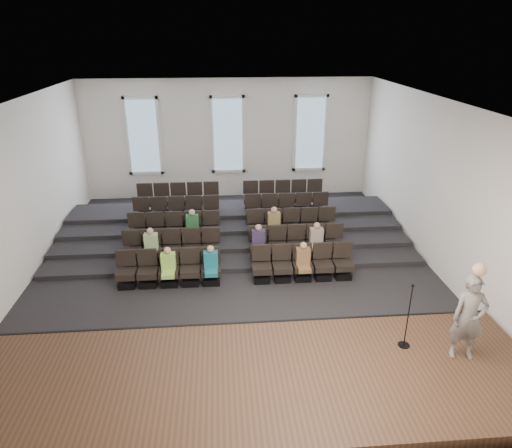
# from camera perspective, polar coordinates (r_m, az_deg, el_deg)

# --- Properties ---
(ground) EXTENTS (14.00, 14.00, 0.00)m
(ground) POSITION_cam_1_polar(r_m,az_deg,el_deg) (13.90, -2.51, -6.02)
(ground) COLOR black
(ground) RESTS_ON ground
(ceiling) EXTENTS (12.00, 14.00, 0.02)m
(ceiling) POSITION_cam_1_polar(r_m,az_deg,el_deg) (12.27, -2.93, 14.89)
(ceiling) COLOR white
(ceiling) RESTS_ON ground
(wall_back) EXTENTS (12.00, 0.04, 5.00)m
(wall_back) POSITION_cam_1_polar(r_m,az_deg,el_deg) (19.63, -3.53, 10.52)
(wall_back) COLOR white
(wall_back) RESTS_ON ground
(wall_front) EXTENTS (12.00, 0.04, 5.00)m
(wall_front) POSITION_cam_1_polar(r_m,az_deg,el_deg) (6.67, -0.23, -16.53)
(wall_front) COLOR white
(wall_front) RESTS_ON ground
(wall_left) EXTENTS (0.04, 14.00, 5.00)m
(wall_left) POSITION_cam_1_polar(r_m,az_deg,el_deg) (14.04, -28.10, 2.65)
(wall_left) COLOR white
(wall_left) RESTS_ON ground
(wall_right) EXTENTS (0.04, 14.00, 5.00)m
(wall_right) POSITION_cam_1_polar(r_m,az_deg,el_deg) (14.38, 22.09, 4.14)
(wall_right) COLOR white
(wall_right) RESTS_ON ground
(stage) EXTENTS (11.80, 3.60, 0.50)m
(stage) POSITION_cam_1_polar(r_m,az_deg,el_deg) (9.59, -1.17, -19.60)
(stage) COLOR #442E1D
(stage) RESTS_ON ground
(stage_lip) EXTENTS (11.80, 0.06, 0.52)m
(stage_lip) POSITION_cam_1_polar(r_m,az_deg,el_deg) (10.96, -1.78, -13.33)
(stage_lip) COLOR black
(stage_lip) RESTS_ON ground
(risers) EXTENTS (11.80, 4.80, 0.60)m
(risers) POSITION_cam_1_polar(r_m,az_deg,el_deg) (16.66, -2.99, -0.13)
(risers) COLOR black
(risers) RESTS_ON ground
(seating_rows) EXTENTS (6.80, 4.70, 1.67)m
(seating_rows) POSITION_cam_1_polar(r_m,az_deg,el_deg) (14.97, -2.81, -0.87)
(seating_rows) COLOR black
(seating_rows) RESTS_ON ground
(windows) EXTENTS (8.44, 0.10, 3.24)m
(windows) POSITION_cam_1_polar(r_m,az_deg,el_deg) (19.52, -3.53, 11.05)
(windows) COLOR white
(windows) RESTS_ON wall_back
(audience) EXTENTS (5.45, 2.64, 1.10)m
(audience) POSITION_cam_1_polar(r_m,az_deg,el_deg) (13.81, -2.63, -2.43)
(audience) COLOR #9FD856
(audience) RESTS_ON seating_rows
(speaker) EXTENTS (0.74, 0.55, 1.87)m
(speaker) POSITION_cam_1_polar(r_m,az_deg,el_deg) (10.27, 25.07, -10.58)
(speaker) COLOR slate
(speaker) RESTS_ON stage
(mic_stand) EXTENTS (0.25, 0.25, 1.52)m
(mic_stand) POSITION_cam_1_polar(r_m,az_deg,el_deg) (10.38, 18.28, -12.23)
(mic_stand) COLOR black
(mic_stand) RESTS_ON stage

